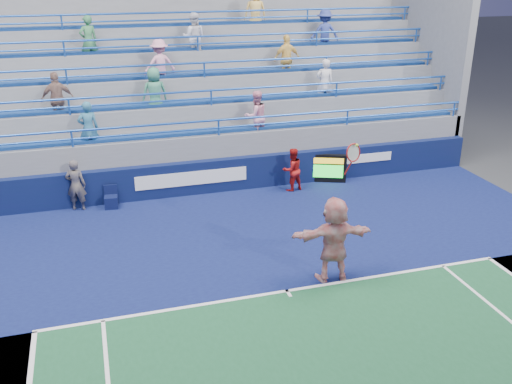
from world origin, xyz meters
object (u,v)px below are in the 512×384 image
object	(u,v)px
serve_speed_board	(325,168)
tennis_player	(334,239)
line_judge	(76,185)
ball_girl	(292,170)
judge_chair	(111,201)

from	to	relation	value
serve_speed_board	tennis_player	world-z (taller)	tennis_player
line_judge	serve_speed_board	bearing A→B (deg)	-165.83
serve_speed_board	ball_girl	xyz separation A→B (m)	(-1.34, -0.39, 0.22)
judge_chair	line_judge	xyz separation A→B (m)	(-0.97, 0.14, 0.58)
tennis_player	ball_girl	xyz separation A→B (m)	(1.03, 5.64, -0.33)
judge_chair	serve_speed_board	bearing A→B (deg)	1.59
judge_chair	line_judge	distance (m)	1.14
tennis_player	ball_girl	bearing A→B (deg)	79.69
serve_speed_board	ball_girl	world-z (taller)	ball_girl
tennis_player	ball_girl	world-z (taller)	tennis_player
serve_speed_board	line_judge	distance (m)	8.13
tennis_player	line_judge	distance (m)	8.30
tennis_player	serve_speed_board	bearing A→B (deg)	68.56
line_judge	ball_girl	bearing A→B (deg)	-169.07
line_judge	ball_girl	size ratio (longest dim) A/B	1.11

